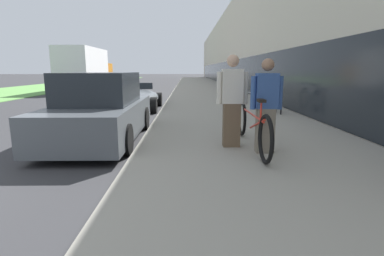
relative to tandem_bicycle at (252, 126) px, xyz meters
name	(u,v)px	position (x,y,z in m)	size (l,w,h in m)	color
sidewalk_slab	(204,89)	(0.16, 18.74, -0.49)	(4.67, 70.00, 0.15)	gray
storefront_facade	(270,50)	(7.54, 26.74, 3.08)	(10.01, 70.00, 7.29)	beige
lawn_strip	(50,87)	(-13.91, 22.74, -0.55)	(7.04, 70.00, 0.03)	#5B9347
tandem_bicycle	(252,126)	(0.00, 0.00, 0.00)	(0.52, 2.79, 0.98)	black
person_rider	(266,106)	(0.15, -0.35, 0.40)	(0.55, 0.22, 1.62)	#756B5B
person_bystander	(232,101)	(-0.37, 0.08, 0.45)	(0.58, 0.23, 1.70)	brown
bike_rack_hoop	(279,98)	(1.84, 4.40, 0.10)	(0.05, 0.60, 0.84)	black
cruiser_bike_nearest	(269,99)	(1.78, 5.38, -0.01)	(0.52, 1.89, 0.95)	black
parked_sedan_curbside	(101,111)	(-3.14, 1.25, 0.12)	(1.77, 4.14, 1.52)	#4C5156
vintage_roadster_curbside	(136,98)	(-3.24, 6.63, -0.10)	(1.85, 3.86, 1.05)	#4C5156
moving_truck	(86,70)	(-8.73, 17.35, 1.01)	(2.32, 7.28, 3.11)	orange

